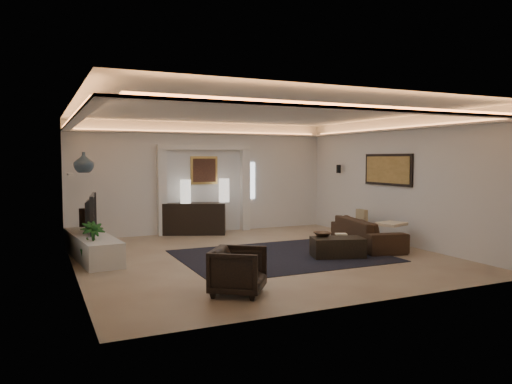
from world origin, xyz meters
name	(u,v)px	position (x,y,z in m)	size (l,w,h in m)	color
floor	(259,256)	(0.00, 0.00, 0.00)	(7.00, 7.00, 0.00)	tan
ceiling	(259,111)	(0.00, 0.00, 2.90)	(7.00, 7.00, 0.00)	white
wall_back	(204,178)	(0.00, 3.50, 1.45)	(7.00, 7.00, 0.00)	silver
wall_front	(369,197)	(0.00, -3.50, 1.45)	(7.00, 7.00, 0.00)	silver
wall_left	(73,189)	(-3.50, 0.00, 1.45)	(7.00, 7.00, 0.00)	silver
wall_right	(397,181)	(3.50, 0.00, 1.45)	(7.00, 7.00, 0.00)	silver
cove_soffit	(259,125)	(0.00, 0.00, 2.62)	(7.00, 7.00, 0.04)	silver
daylight_slit	(251,181)	(1.35, 3.48, 1.35)	(0.25, 0.03, 1.00)	white
area_rug	(281,256)	(0.40, -0.20, 0.01)	(4.00, 3.00, 0.01)	black
pilaster_left	(162,192)	(-1.15, 3.40, 1.10)	(0.22, 0.20, 2.20)	silver
pilaster_right	(245,190)	(1.15, 3.40, 1.10)	(0.22, 0.20, 2.20)	silver
alcove_header	(205,147)	(0.00, 3.40, 2.25)	(2.52, 0.20, 0.12)	silver
painting_frame	(204,170)	(0.00, 3.47, 1.65)	(0.74, 0.04, 0.74)	tan
painting_canvas	(204,170)	(0.00, 3.44, 1.65)	(0.62, 0.02, 0.62)	#4C2D1E
art_panel_frame	(388,170)	(3.47, 0.30, 1.70)	(0.04, 1.64, 0.74)	black
art_panel_gold	(387,170)	(3.44, 0.30, 1.70)	(0.02, 1.50, 0.62)	tan
wall_sconce	(339,169)	(3.38, 2.20, 1.68)	(0.12, 0.12, 0.22)	black
wall_niche	(70,174)	(-3.44, 1.40, 1.65)	(0.10, 0.55, 0.04)	silver
console	(193,219)	(-0.39, 3.25, 0.40)	(1.67, 0.52, 0.83)	black
lamp_left	(186,193)	(-0.58, 3.25, 1.09)	(0.27, 0.27, 0.60)	white
lamp_right	(224,192)	(0.45, 3.17, 1.09)	(0.28, 0.28, 0.62)	white
media_ledge	(92,247)	(-3.10, 1.17, 0.22)	(0.64, 2.56, 0.48)	silver
tv	(86,214)	(-3.15, 1.59, 0.84)	(0.18, 1.34, 0.77)	black
figurine	(83,219)	(-3.15, 2.45, 0.64)	(0.15, 0.15, 0.40)	black
ginger_jar	(84,162)	(-3.15, 1.85, 1.88)	(0.41, 0.41, 0.43)	#4B6175
plant	(92,244)	(-3.15, 0.50, 0.40)	(0.45, 0.45, 0.80)	#164515
sofa	(367,233)	(2.60, -0.08, 0.32)	(0.85, 2.16, 0.63)	#321D14
throw_blanket	(391,224)	(2.91, -0.52, 0.55)	(0.58, 0.47, 0.06)	silver
throw_pillow	(362,216)	(3.15, 0.85, 0.55)	(0.10, 0.35, 0.35)	tan
coffee_table	(338,247)	(1.36, -0.77, 0.20)	(1.02, 0.55, 0.38)	black
bowl	(322,233)	(1.17, -0.49, 0.45)	(0.34, 0.34, 0.08)	#473324
magazine	(341,233)	(1.63, -0.49, 0.42)	(0.23, 0.17, 0.03)	beige
armchair	(238,271)	(-1.44, -2.37, 0.34)	(0.73, 0.75, 0.68)	black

